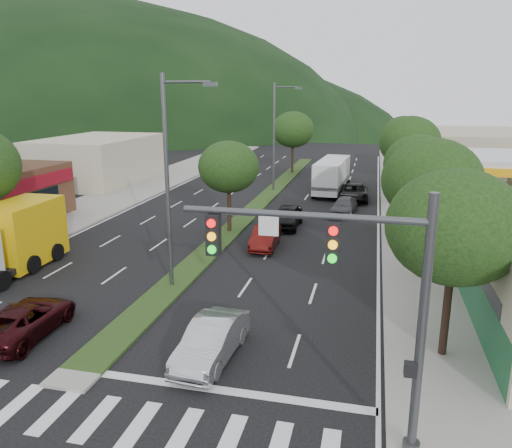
% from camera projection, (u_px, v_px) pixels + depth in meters
% --- Properties ---
extents(ground, '(160.00, 160.00, 0.00)m').
position_uv_depth(ground, '(79.00, 374.00, 16.77)').
color(ground, black).
rests_on(ground, ground).
extents(sidewalk_right, '(5.00, 90.00, 0.15)m').
position_uv_depth(sidewalk_right, '(415.00, 217.00, 37.47)').
color(sidewalk_right, gray).
rests_on(sidewalk_right, ground).
extents(sidewalk_left, '(6.00, 90.00, 0.15)m').
position_uv_depth(sidewalk_left, '(108.00, 200.00, 43.16)').
color(sidewalk_left, gray).
rests_on(sidewalk_left, ground).
extents(median, '(1.60, 56.00, 0.12)m').
position_uv_depth(median, '(262.00, 201.00, 43.08)').
color(median, black).
rests_on(median, ground).
extents(crosswalk, '(19.00, 2.20, 0.01)m').
position_uv_depth(crosswalk, '(42.00, 410.00, 14.89)').
color(crosswalk, silver).
rests_on(crosswalk, ground).
extents(traffic_signal, '(6.12, 0.40, 7.00)m').
position_uv_depth(traffic_signal, '(358.00, 285.00, 12.11)').
color(traffic_signal, '#47494C').
rests_on(traffic_signal, ground).
extents(bldg_left_far, '(9.00, 14.00, 4.60)m').
position_uv_depth(bldg_left_far, '(98.00, 159.00, 52.39)').
color(bldg_left_far, '#BDB896').
rests_on(bldg_left_far, ground).
extents(bldg_right_far, '(10.00, 16.00, 5.20)m').
position_uv_depth(bldg_right_far, '(473.00, 156.00, 53.12)').
color(bldg_right_far, '#BDB896').
rests_on(bldg_right_far, ground).
extents(hill_far, '(176.00, 132.00, 82.00)m').
position_uv_depth(hill_far, '(45.00, 126.00, 138.06)').
color(hill_far, black).
rests_on(hill_far, ground).
extents(tree_r_a, '(4.60, 4.60, 6.63)m').
position_uv_depth(tree_r_a, '(455.00, 227.00, 16.61)').
color(tree_r_a, black).
rests_on(tree_r_a, sidewalk_right).
extents(tree_r_b, '(4.80, 4.80, 6.94)m').
position_uv_depth(tree_r_b, '(432.00, 181.00, 24.08)').
color(tree_r_b, black).
rests_on(tree_r_b, sidewalk_right).
extents(tree_r_c, '(4.40, 4.40, 6.48)m').
position_uv_depth(tree_r_c, '(419.00, 164.00, 31.68)').
color(tree_r_c, black).
rests_on(tree_r_c, sidewalk_right).
extents(tree_r_d, '(5.00, 5.00, 7.17)m').
position_uv_depth(tree_r_d, '(410.00, 142.00, 40.97)').
color(tree_r_d, black).
rests_on(tree_r_d, sidewalk_right).
extents(tree_r_e, '(4.60, 4.60, 6.71)m').
position_uv_depth(tree_r_e, '(404.00, 136.00, 50.45)').
color(tree_r_e, black).
rests_on(tree_r_e, sidewalk_right).
extents(tree_med_near, '(4.00, 4.00, 6.02)m').
position_uv_depth(tree_med_near, '(229.00, 167.00, 32.56)').
color(tree_med_near, black).
rests_on(tree_med_near, median).
extents(tree_med_far, '(4.80, 4.80, 6.94)m').
position_uv_depth(tree_med_far, '(293.00, 130.00, 56.86)').
color(tree_med_far, black).
rests_on(tree_med_far, median).
extents(streetlight_near, '(2.60, 0.25, 10.00)m').
position_uv_depth(streetlight_near, '(171.00, 173.00, 22.81)').
color(streetlight_near, '#47494C').
rests_on(streetlight_near, ground).
extents(streetlight_mid, '(2.60, 0.25, 10.00)m').
position_uv_depth(streetlight_mid, '(276.00, 132.00, 46.32)').
color(streetlight_mid, '#47494C').
rests_on(streetlight_mid, ground).
extents(sedan_silver, '(1.78, 4.40, 1.42)m').
position_uv_depth(sedan_silver, '(211.00, 340.00, 17.56)').
color(sedan_silver, '#B6B9BE').
rests_on(sedan_silver, ground).
extents(suv_maroon, '(2.40, 4.84, 1.32)m').
position_uv_depth(suv_maroon, '(25.00, 320.00, 19.28)').
color(suv_maroon, black).
rests_on(suv_maroon, ground).
extents(car_queue_a, '(1.82, 4.44, 1.51)m').
position_uv_depth(car_queue_a, '(287.00, 216.00, 34.82)').
color(car_queue_a, black).
rests_on(car_queue_a, ground).
extents(car_queue_b, '(2.12, 4.29, 1.20)m').
position_uv_depth(car_queue_b, '(344.00, 206.00, 38.75)').
color(car_queue_b, '#434247').
rests_on(car_queue_b, ground).
extents(car_queue_c, '(1.55, 4.06, 1.32)m').
position_uv_depth(car_queue_c, '(265.00, 237.00, 30.25)').
color(car_queue_c, '#54100E').
rests_on(car_queue_c, ground).
extents(car_queue_d, '(2.57, 5.20, 1.42)m').
position_uv_depth(car_queue_d, '(354.00, 193.00, 43.31)').
color(car_queue_d, black).
rests_on(car_queue_d, ground).
extents(box_truck, '(2.97, 7.19, 3.50)m').
position_uv_depth(box_truck, '(13.00, 240.00, 26.18)').
color(box_truck, silver).
rests_on(box_truck, ground).
extents(motorhome, '(3.05, 8.27, 3.12)m').
position_uv_depth(motorhome, '(332.00, 175.00, 46.32)').
color(motorhome, silver).
rests_on(motorhome, ground).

